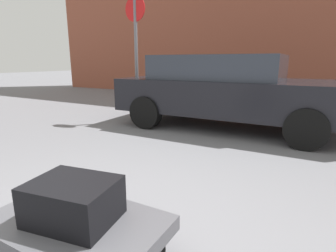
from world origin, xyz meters
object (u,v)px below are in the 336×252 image
Objects in this scene: parked_car at (227,89)px; no_parking_sign at (136,47)px; luggage_cart at (77,230)px; suitcase_black_rear_left at (73,201)px.

no_parking_sign is at bearing -165.64° from parked_car.
no_parking_sign reaches higher than luggage_cart.
luggage_cart is at bearing -85.42° from parked_car.
no_parking_sign is at bearing 110.70° from suitcase_black_rear_left.
parked_car is 1.67× the size of no_parking_sign.
no_parking_sign reaches higher than suitcase_black_rear_left.
no_parking_sign is at bearing 120.03° from luggage_cart.
luggage_cart is 4.25m from parked_car.
luggage_cart is 2.16× the size of suitcase_black_rear_left.
no_parking_sign is (-2.16, 3.75, 1.12)m from suitcase_black_rear_left.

